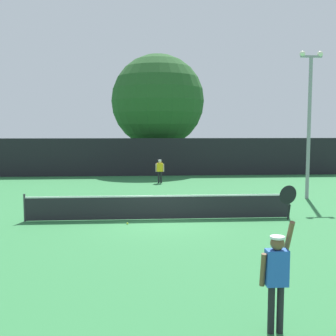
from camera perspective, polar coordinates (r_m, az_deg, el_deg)
ground_plane at (r=16.27m, az=-1.17°, el=-7.16°), size 120.00×120.00×0.00m
tennis_net at (r=16.16m, az=-1.18°, el=-5.39°), size 10.48×0.08×1.07m
perimeter_fence at (r=31.36m, az=-2.52°, el=1.53°), size 30.40×0.12×2.88m
player_serving at (r=7.49m, az=14.92°, el=-13.40°), size 0.67×0.40×2.57m
player_receiving at (r=27.09m, az=-1.14°, el=-0.14°), size 0.57×0.23×1.54m
tennis_ball at (r=15.50m, az=-5.66°, el=-7.69°), size 0.07×0.07×0.07m
light_pole at (r=22.05m, az=19.07°, el=7.00°), size 1.18×0.28×7.44m
large_tree at (r=35.66m, az=-1.42°, el=9.28°), size 7.95×7.95×9.95m
parked_car_near at (r=39.89m, az=-7.06°, el=1.36°), size 2.24×4.34×1.69m
parked_car_mid at (r=40.13m, az=0.20°, el=1.42°), size 2.03×4.26×1.69m
parked_car_far at (r=38.22m, az=7.63°, el=1.18°), size 2.35×4.38×1.69m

